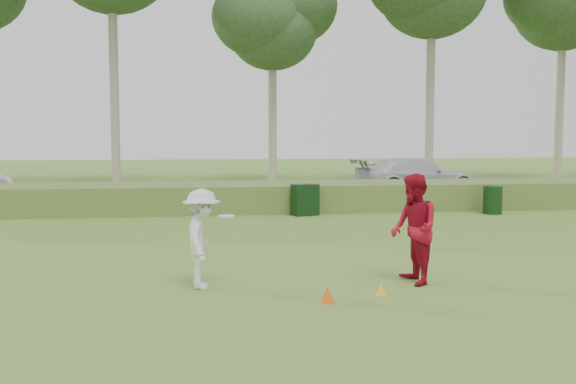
{
  "coord_description": "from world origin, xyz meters",
  "views": [
    {
      "loc": [
        -1.89,
        -9.68,
        2.51
      ],
      "look_at": [
        0.0,
        4.0,
        1.3
      ],
      "focal_mm": 40.0,
      "sensor_mm": 36.0,
      "label": 1
    }
  ],
  "objects": [
    {
      "name": "player_white",
      "position": [
        -1.87,
        0.85,
        0.82
      ],
      "size": [
        0.88,
        1.11,
        1.65
      ],
      "rotation": [
        0.0,
        0.0,
        1.49
      ],
      "color": "white",
      "rests_on": "ground"
    },
    {
      "name": "tree_4",
      "position": [
        2.0,
        24.5,
        8.59
      ],
      "size": [
        6.24,
        6.24,
        11.5
      ],
      "color": "gray",
      "rests_on": "ground"
    },
    {
      "name": "player_red",
      "position": [
        1.69,
        0.66,
        0.94
      ],
      "size": [
        0.75,
        0.95,
        1.88
      ],
      "primitive_type": "imported",
      "rotation": [
        0.0,
        0.0,
        -1.52
      ],
      "color": "maroon",
      "rests_on": "ground"
    },
    {
      "name": "reed_strip",
      "position": [
        0.0,
        12.0,
        0.45
      ],
      "size": [
        80.0,
        3.0,
        0.9
      ],
      "primitive_type": "cube",
      "color": "#4E6C2B",
      "rests_on": "ground"
    },
    {
      "name": "utility_cabinet",
      "position": [
        1.4,
        10.23,
        0.49
      ],
      "size": [
        0.9,
        0.71,
        0.99
      ],
      "primitive_type": "cube",
      "rotation": [
        0.0,
        0.0,
        0.31
      ],
      "color": "black",
      "rests_on": "ground"
    },
    {
      "name": "cone_yellow",
      "position": [
        0.93,
        -0.02,
        0.1
      ],
      "size": [
        0.18,
        0.18,
        0.2
      ],
      "primitive_type": "cone",
      "color": "#F7AB1A",
      "rests_on": "ground"
    },
    {
      "name": "ground",
      "position": [
        0.0,
        0.0,
        0.0
      ],
      "size": [
        120.0,
        120.0,
        0.0
      ],
      "primitive_type": "plane",
      "color": "#497627",
      "rests_on": "ground"
    },
    {
      "name": "cone_orange",
      "position": [
        -0.0,
        -0.37,
        0.12
      ],
      "size": [
        0.22,
        0.22,
        0.24
      ],
      "primitive_type": "cone",
      "color": "#E1530B",
      "rests_on": "ground"
    },
    {
      "name": "park_road",
      "position": [
        0.0,
        17.0,
        0.03
      ],
      "size": [
        80.0,
        6.0,
        0.06
      ],
      "primitive_type": "cube",
      "color": "#2D2D2D",
      "rests_on": "ground"
    },
    {
      "name": "trash_bin",
      "position": [
        7.47,
        9.79,
        0.45
      ],
      "size": [
        0.74,
        0.74,
        0.9
      ],
      "primitive_type": "cylinder",
      "rotation": [
        0.0,
        0.0,
        -0.26
      ],
      "color": "black",
      "rests_on": "ground"
    },
    {
      "name": "car_right",
      "position": [
        7.14,
        16.32,
        0.82
      ],
      "size": [
        5.53,
        2.91,
        1.53
      ],
      "primitive_type": "imported",
      "rotation": [
        0.0,
        0.0,
        1.72
      ],
      "color": "silver",
      "rests_on": "park_road"
    }
  ]
}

